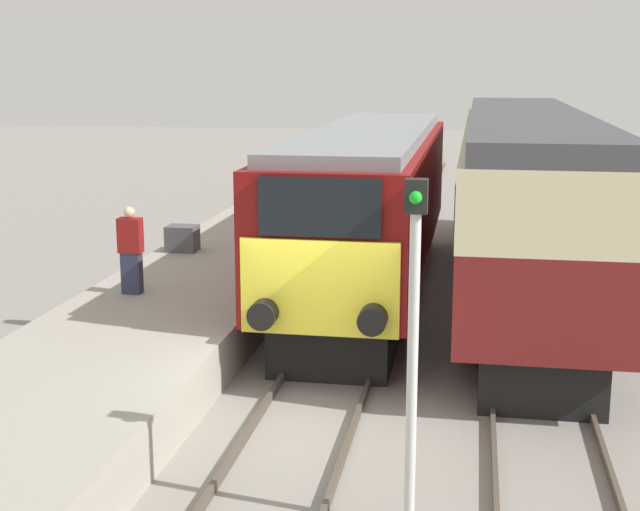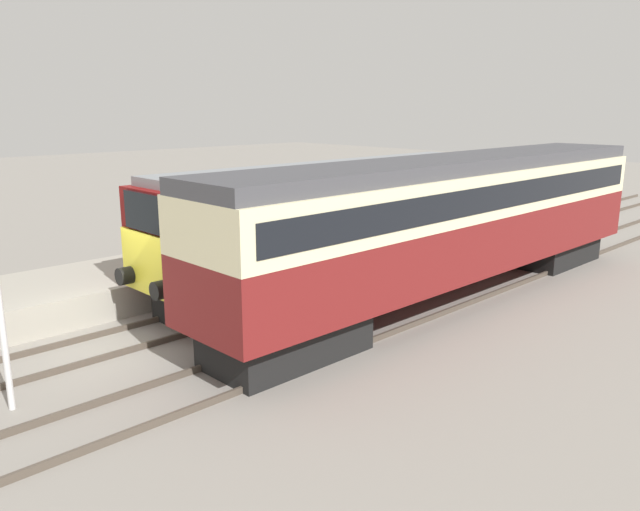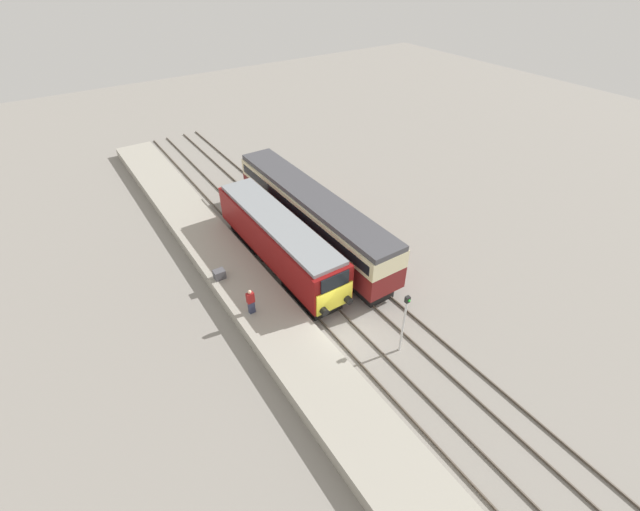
{
  "view_description": "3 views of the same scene",
  "coord_description": "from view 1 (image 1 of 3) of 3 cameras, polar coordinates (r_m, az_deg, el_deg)",
  "views": [
    {
      "loc": [
        2.29,
        -11.79,
        5.12
      ],
      "look_at": [
        0.0,
        1.34,
        2.26
      ],
      "focal_mm": 50.0,
      "sensor_mm": 36.0,
      "label": 1
    },
    {
      "loc": [
        13.21,
        -5.78,
        5.44
      ],
      "look_at": [
        1.7,
        5.34,
        1.6
      ],
      "focal_mm": 35.0,
      "sensor_mm": 36.0,
      "label": 2
    },
    {
      "loc": [
        -10.72,
        -13.24,
        18.41
      ],
      "look_at": [
        1.7,
        5.34,
        1.6
      ],
      "focal_mm": 24.0,
      "sensor_mm": 36.0,
      "label": 3
    }
  ],
  "objects": [
    {
      "name": "passenger_carriage",
      "position": [
        20.94,
        12.9,
        4.53
      ],
      "size": [
        2.75,
        16.94,
        4.08
      ],
      "color": "black",
      "rests_on": "ground_plane"
    },
    {
      "name": "platform_left",
      "position": [
        21.09,
        -5.72,
        -0.8
      ],
      "size": [
        3.5,
        50.0,
        0.85
      ],
      "color": "#9E998C",
      "rests_on": "ground_plane"
    },
    {
      "name": "locomotive",
      "position": [
        19.91,
        3.19,
        3.35
      ],
      "size": [
        2.7,
        13.34,
        3.75
      ],
      "color": "black",
      "rests_on": "ground_plane"
    },
    {
      "name": "ground_plane",
      "position": [
        13.06,
        -1.03,
        -10.97
      ],
      "size": [
        120.0,
        120.0,
        0.0
      ],
      "primitive_type": "plane",
      "color": "gray"
    },
    {
      "name": "person_on_platform",
      "position": [
        17.2,
        -12.01,
        0.31
      ],
      "size": [
        0.44,
        0.26,
        1.67
      ],
      "color": "#2D334C",
      "rests_on": "platform_left"
    },
    {
      "name": "signal_post",
      "position": [
        9.65,
        5.98,
        -4.62
      ],
      "size": [
        0.24,
        0.28,
        3.96
      ],
      "color": "silver",
      "rests_on": "ground_plane"
    },
    {
      "name": "rails_far_track",
      "position": [
        17.57,
        13.14,
        -4.91
      ],
      "size": [
        1.5,
        60.0,
        0.14
      ],
      "color": "#4C4238",
      "rests_on": "ground_plane"
    },
    {
      "name": "rails_near_track",
      "position": [
        17.68,
        2.05,
        -4.48
      ],
      "size": [
        1.51,
        60.0,
        0.14
      ],
      "color": "#4C4238",
      "rests_on": "ground_plane"
    },
    {
      "name": "luggage_crate",
      "position": [
        21.02,
        -8.8,
        1.09
      ],
      "size": [
        0.7,
        0.56,
        0.6
      ],
      "color": "#4C4C51",
      "rests_on": "platform_left"
    }
  ]
}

